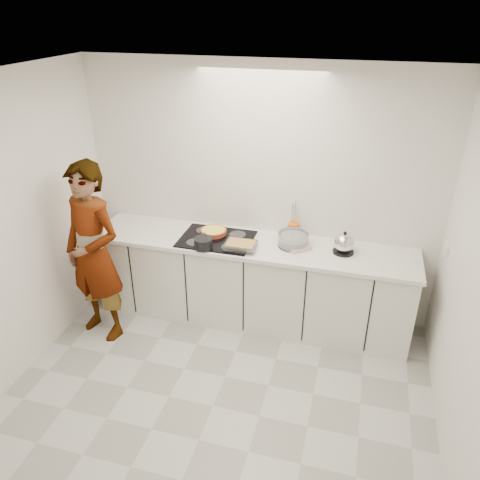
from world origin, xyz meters
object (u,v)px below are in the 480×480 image
(utensil_crock, at_px, (293,230))
(cook, at_px, (94,254))
(saucepan, at_px, (204,243))
(tart_dish, at_px, (214,231))
(mixing_bowl, at_px, (293,240))
(baking_dish, at_px, (241,245))
(hob, at_px, (217,239))
(kettle, at_px, (344,244))

(utensil_crock, bearing_deg, cook, -153.90)
(saucepan, relative_size, cook, 0.12)
(tart_dish, height_order, cook, cook)
(mixing_bowl, bearing_deg, saucepan, -160.82)
(mixing_bowl, height_order, cook, cook)
(mixing_bowl, bearing_deg, baking_dish, -156.94)
(baking_dish, bearing_deg, hob, 154.51)
(saucepan, bearing_deg, utensil_crock, 32.75)
(kettle, relative_size, cook, 0.14)
(utensil_crock, bearing_deg, mixing_bowl, -80.92)
(hob, relative_size, baking_dish, 2.42)
(hob, bearing_deg, utensil_crock, 21.46)
(hob, distance_m, baking_dish, 0.32)
(hob, distance_m, tart_dish, 0.12)
(mixing_bowl, relative_size, cook, 0.17)
(hob, height_order, mixing_bowl, mixing_bowl)
(hob, bearing_deg, cook, -150.88)
(utensil_crock, xyz_separation_m, cook, (-1.77, -0.86, -0.07))
(hob, bearing_deg, saucepan, -105.42)
(baking_dish, height_order, kettle, kettle)
(tart_dish, relative_size, kettle, 1.14)
(tart_dish, bearing_deg, mixing_bowl, -2.12)
(utensil_crock, bearing_deg, tart_dish, -166.51)
(utensil_crock, bearing_deg, kettle, -23.64)
(saucepan, relative_size, kettle, 0.90)
(saucepan, xyz_separation_m, utensil_crock, (0.78, 0.50, 0.00))
(hob, relative_size, mixing_bowl, 2.32)
(utensil_crock, bearing_deg, baking_dish, -136.13)
(mixing_bowl, distance_m, cook, 1.91)
(cook, bearing_deg, baking_dish, 34.63)
(baking_dish, distance_m, cook, 1.40)
(saucepan, distance_m, mixing_bowl, 0.87)
(saucepan, bearing_deg, hob, 74.58)
(tart_dish, bearing_deg, baking_dish, -33.52)
(utensil_crock, relative_size, cook, 0.08)
(hob, height_order, utensil_crock, utensil_crock)
(baking_dish, height_order, cook, cook)
(baking_dish, relative_size, utensil_crock, 2.15)
(baking_dish, height_order, mixing_bowl, mixing_bowl)
(utensil_crock, bearing_deg, hob, -158.54)
(tart_dish, distance_m, kettle, 1.31)
(mixing_bowl, bearing_deg, kettle, -0.97)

